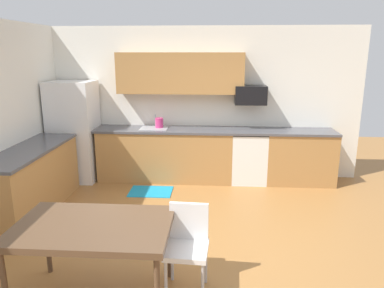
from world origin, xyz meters
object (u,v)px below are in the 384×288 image
object	(u,v)px
dining_table	(93,230)
kettle	(159,124)
microwave	(251,95)
refrigerator	(74,131)
oven_range	(249,156)
chair_near_table	(188,241)

from	to	relation	value
dining_table	kettle	world-z (taller)	kettle
microwave	kettle	world-z (taller)	microwave
refrigerator	oven_range	bearing A→B (deg)	1.48
dining_table	kettle	bearing A→B (deg)	88.59
microwave	refrigerator	bearing A→B (deg)	-176.68
refrigerator	chair_near_table	xyz separation A→B (m)	(2.26, -3.04, -0.38)
microwave	kettle	distance (m)	1.68
refrigerator	dining_table	world-z (taller)	refrigerator
refrigerator	dining_table	xyz separation A→B (m)	(1.42, -3.27, -0.18)
refrigerator	dining_table	bearing A→B (deg)	-66.48
oven_range	chair_near_table	world-z (taller)	oven_range
oven_range	microwave	bearing A→B (deg)	90.00
refrigerator	kettle	world-z (taller)	refrigerator
microwave	dining_table	distance (m)	3.92
oven_range	kettle	xyz separation A→B (m)	(-1.60, 0.05, 0.56)
refrigerator	oven_range	size ratio (longest dim) A/B	1.94
microwave	kettle	xyz separation A→B (m)	(-1.60, -0.05, -0.52)
oven_range	chair_near_table	size ratio (longest dim) A/B	1.07
refrigerator	dining_table	distance (m)	3.57
refrigerator	chair_near_table	bearing A→B (deg)	-53.42
refrigerator	microwave	size ratio (longest dim) A/B	3.27
refrigerator	kettle	xyz separation A→B (m)	(1.51, 0.13, 0.14)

